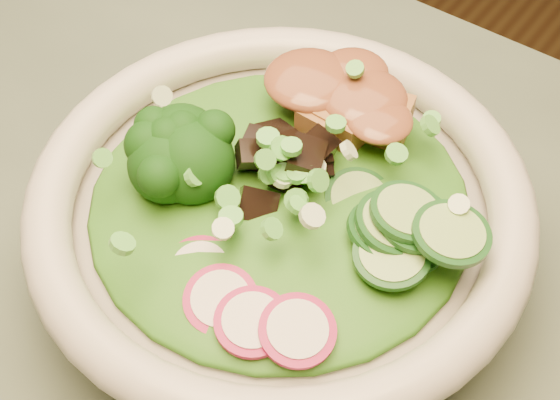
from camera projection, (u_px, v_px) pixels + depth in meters
The scene contains 10 objects.
dining_table at pixel (50, 342), 0.60m from camera, with size 1.20×0.80×0.75m.
salad_bowl at pixel (280, 222), 0.48m from camera, with size 0.30×0.30×0.08m.
lettuce_bed at pixel (280, 199), 0.46m from camera, with size 0.23×0.23×0.03m, color #1E6214.
broccoli_florets at pixel (172, 144), 0.46m from camera, with size 0.09×0.08×0.05m, color black, non-canonical shape.
radish_slices at pixel (227, 293), 0.41m from camera, with size 0.12×0.04×0.02m, color #9A0B40, non-canonical shape.
cucumber_slices at pixel (398, 228), 0.43m from camera, with size 0.08×0.08×0.04m, color #A5C86F, non-canonical shape.
mushroom_heap at pixel (290, 165), 0.46m from camera, with size 0.08×0.08×0.04m, color black, non-canonical shape.
tofu_cubes at pixel (330, 107), 0.49m from camera, with size 0.10×0.07×0.04m, color brown, non-canonical shape.
peanut_sauce at pixel (331, 90), 0.48m from camera, with size 0.08×0.06×0.02m, color brown.
scallion_garnish at pixel (280, 168), 0.44m from camera, with size 0.21×0.21×0.03m, color #56B53F, non-canonical shape.
Camera 1 is at (0.32, -0.13, 1.17)m, focal length 50.00 mm.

